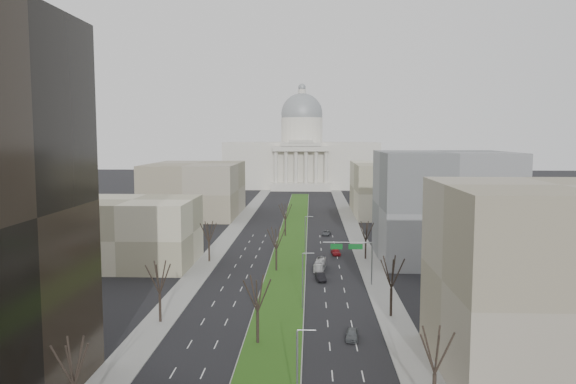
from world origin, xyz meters
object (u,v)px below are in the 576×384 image
(car_black, at_px, (321,277))
(box_van, at_px, (320,265))
(car_grey_near, at_px, (352,334))
(car_red, at_px, (336,252))
(car_grey_far, at_px, (326,233))

(car_black, xyz_separation_m, box_van, (0.02, 8.56, 0.34))
(car_grey_near, height_order, car_red, car_grey_near)
(car_black, distance_m, car_grey_far, 49.16)
(car_grey_far, bearing_deg, box_van, -83.51)
(box_van, bearing_deg, car_grey_far, 93.55)
(car_black, height_order, car_red, car_black)
(car_grey_near, height_order, car_grey_far, car_grey_near)
(car_grey_near, xyz_separation_m, car_grey_far, (-1.32, 79.86, -0.08))
(box_van, bearing_deg, car_red, 82.35)
(car_black, height_order, box_van, box_van)
(car_red, bearing_deg, car_grey_far, 88.30)
(car_red, distance_m, car_grey_far, 25.61)
(car_red, bearing_deg, car_black, -104.49)
(car_red, height_order, box_van, box_van)
(car_black, bearing_deg, car_grey_near, -91.73)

